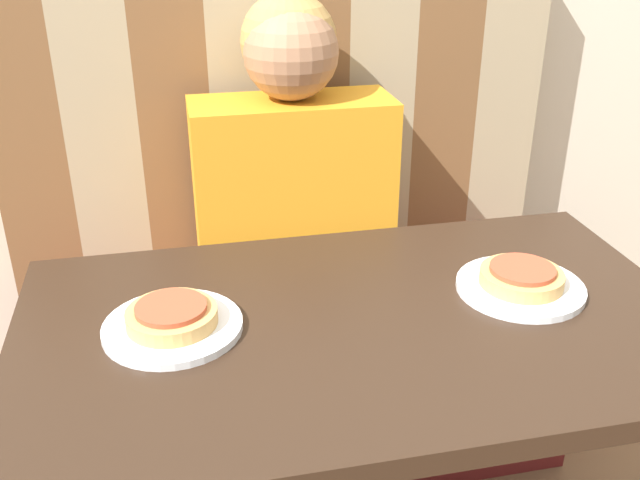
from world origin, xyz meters
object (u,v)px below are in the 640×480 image
person (293,163)px  plate_right (520,287)px  plate_left (173,327)px  pizza_left (172,315)px  pizza_right (522,276)px

person → plate_right: 0.61m
plate_left → pizza_left: pizza_left is taller
person → plate_left: size_ratio=3.42×
plate_right → pizza_left: (-0.56, -0.00, 0.02)m
person → plate_right: person is taller
person → plate_left: 0.61m
pizza_left → plate_left: bearing=90.0°
pizza_right → pizza_left: bearing=180.0°
person → pizza_left: 0.61m
plate_right → pizza_right: (0.00, -0.00, 0.02)m
person → plate_left: bearing=-117.2°
plate_right → plate_left: bearing=180.0°
pizza_left → pizza_right: 0.56m
pizza_left → plate_right: bearing=0.0°
plate_left → pizza_right: bearing=-0.0°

